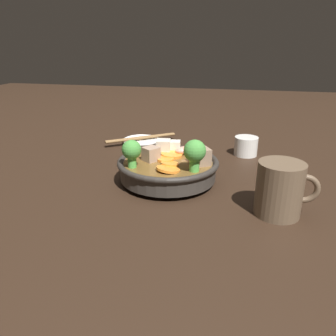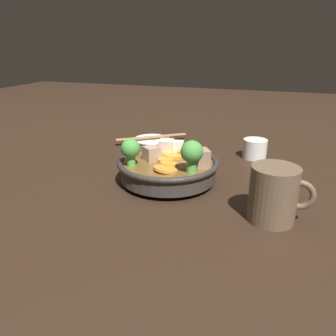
{
  "view_description": "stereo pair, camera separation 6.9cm",
  "coord_description": "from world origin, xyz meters",
  "px_view_note": "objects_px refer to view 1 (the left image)",
  "views": [
    {
      "loc": [
        0.14,
        -0.63,
        0.28
      ],
      "look_at": [
        0.0,
        0.0,
        0.03
      ],
      "focal_mm": 35.0,
      "sensor_mm": 36.0,
      "label": 1
    },
    {
      "loc": [
        0.21,
        -0.61,
        0.28
      ],
      "look_at": [
        0.0,
        0.0,
        0.03
      ],
      "focal_mm": 35.0,
      "sensor_mm": 36.0,
      "label": 2
    }
  ],
  "objects_px": {
    "side_saucer": "(141,141)",
    "chopsticks_pair": "(141,138)",
    "tea_cup": "(246,146)",
    "stirfry_bowl": "(168,166)",
    "dark_mug": "(280,189)"
  },
  "relations": [
    {
      "from": "chopsticks_pair",
      "to": "stirfry_bowl",
      "type": "bearing_deg",
      "value": -61.75
    },
    {
      "from": "side_saucer",
      "to": "dark_mug",
      "type": "bearing_deg",
      "value": -45.09
    },
    {
      "from": "side_saucer",
      "to": "chopsticks_pair",
      "type": "bearing_deg",
      "value": 0.0
    },
    {
      "from": "side_saucer",
      "to": "chopsticks_pair",
      "type": "distance_m",
      "value": 0.01
    },
    {
      "from": "dark_mug",
      "to": "chopsticks_pair",
      "type": "bearing_deg",
      "value": 134.91
    },
    {
      "from": "stirfry_bowl",
      "to": "tea_cup",
      "type": "relative_size",
      "value": 3.53
    },
    {
      "from": "tea_cup",
      "to": "stirfry_bowl",
      "type": "bearing_deg",
      "value": -126.49
    },
    {
      "from": "stirfry_bowl",
      "to": "chopsticks_pair",
      "type": "height_order",
      "value": "stirfry_bowl"
    },
    {
      "from": "side_saucer",
      "to": "chopsticks_pair",
      "type": "height_order",
      "value": "chopsticks_pair"
    },
    {
      "from": "side_saucer",
      "to": "dark_mug",
      "type": "height_order",
      "value": "dark_mug"
    },
    {
      "from": "stirfry_bowl",
      "to": "tea_cup",
      "type": "xyz_separation_m",
      "value": [
        0.16,
        0.22,
        -0.01
      ]
    },
    {
      "from": "stirfry_bowl",
      "to": "tea_cup",
      "type": "bearing_deg",
      "value": 53.51
    },
    {
      "from": "dark_mug",
      "to": "tea_cup",
      "type": "bearing_deg",
      "value": 99.9
    },
    {
      "from": "stirfry_bowl",
      "to": "dark_mug",
      "type": "height_order",
      "value": "stirfry_bowl"
    },
    {
      "from": "side_saucer",
      "to": "tea_cup",
      "type": "distance_m",
      "value": 0.3
    }
  ]
}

